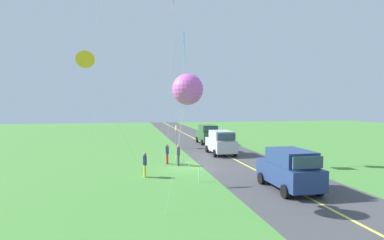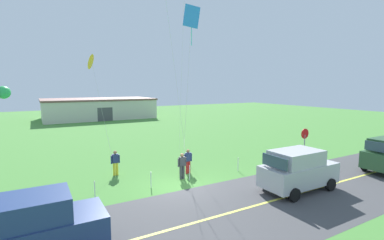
# 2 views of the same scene
# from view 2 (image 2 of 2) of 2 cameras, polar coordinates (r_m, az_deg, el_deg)

# --- Properties ---
(ground_plane) EXTENTS (120.00, 120.00, 0.10)m
(ground_plane) POSITION_cam_2_polar(r_m,az_deg,el_deg) (16.16, -2.21, -13.68)
(ground_plane) COLOR #478438
(asphalt_road) EXTENTS (120.00, 7.00, 0.00)m
(asphalt_road) POSITION_cam_2_polar(r_m,az_deg,el_deg) (13.01, 6.42, -18.80)
(asphalt_road) COLOR #424244
(asphalt_road) RESTS_ON ground
(road_centre_stripe) EXTENTS (120.00, 0.16, 0.00)m
(road_centre_stripe) POSITION_cam_2_polar(r_m,az_deg,el_deg) (13.01, 6.42, -18.78)
(road_centre_stripe) COLOR #E5E04C
(road_centre_stripe) RESTS_ON asphalt_road
(car_suv_foreground) EXTENTS (4.40, 2.12, 2.24)m
(car_suv_foreground) POSITION_cam_2_polar(r_m,az_deg,el_deg) (16.30, 20.95, -9.50)
(car_suv_foreground) COLOR #B7B7BC
(car_suv_foreground) RESTS_ON ground
(car_parked_west_near) EXTENTS (4.40, 2.12, 2.24)m
(car_parked_west_near) POSITION_cam_2_polar(r_m,az_deg,el_deg) (10.67, -30.31, -18.93)
(car_parked_west_near) COLOR navy
(car_parked_west_near) RESTS_ON ground
(stop_sign) EXTENTS (0.76, 0.08, 2.56)m
(stop_sign) POSITION_cam_2_polar(r_m,az_deg,el_deg) (22.08, 22.16, -3.58)
(stop_sign) COLOR gray
(stop_sign) RESTS_ON ground
(person_adult_near) EXTENTS (0.58, 0.22, 1.60)m
(person_adult_near) POSITION_cam_2_polar(r_m,az_deg,el_deg) (18.42, -15.48, -8.34)
(person_adult_near) COLOR yellow
(person_adult_near) RESTS_ON ground
(person_adult_companion) EXTENTS (0.58, 0.22, 1.60)m
(person_adult_companion) POSITION_cam_2_polar(r_m,az_deg,el_deg) (17.13, -2.06, -9.25)
(person_adult_companion) COLOR #3F3F47
(person_adult_companion) RESTS_ON ground
(person_child_watcher) EXTENTS (0.58, 0.22, 1.60)m
(person_child_watcher) POSITION_cam_2_polar(r_m,az_deg,el_deg) (18.15, -0.82, -8.31)
(person_child_watcher) COLOR red
(person_child_watcher) RESTS_ON ground
(kite_red_low) EXTENTS (0.85, 4.08, 7.90)m
(kite_red_low) POSITION_cam_2_polar(r_m,az_deg,el_deg) (21.15, -19.92, 11.10)
(kite_red_low) COLOR silver
(kite_red_low) RESTS_ON ground
(kite_blue_mid) EXTENTS (1.06, 0.62, 10.21)m
(kite_blue_mid) POSITION_cam_2_polar(r_m,az_deg,el_deg) (16.60, -0.12, 19.92)
(kite_blue_mid) COLOR silver
(kite_blue_mid) RESTS_ON ground
(warehouse_distant) EXTENTS (18.36, 10.20, 3.50)m
(warehouse_distant) POSITION_cam_2_polar(r_m,az_deg,el_deg) (51.98, -18.63, 2.31)
(warehouse_distant) COLOR beige
(warehouse_distant) RESTS_ON ground
(fence_post_0) EXTENTS (0.05, 0.05, 0.90)m
(fence_post_0) POSITION_cam_2_polar(r_m,az_deg,el_deg) (15.24, -19.37, -13.38)
(fence_post_0) COLOR silver
(fence_post_0) RESTS_ON ground
(fence_post_1) EXTENTS (0.05, 0.05, 0.90)m
(fence_post_1) POSITION_cam_2_polar(r_m,az_deg,el_deg) (16.00, -8.45, -12.07)
(fence_post_1) COLOR silver
(fence_post_1) RESTS_ON ground
(fence_post_2) EXTENTS (0.05, 0.05, 0.90)m
(fence_post_2) POSITION_cam_2_polar(r_m,az_deg,el_deg) (17.00, -0.50, -10.84)
(fence_post_2) COLOR silver
(fence_post_2) RESTS_ON ground
(fence_post_3) EXTENTS (0.05, 0.05, 0.90)m
(fence_post_3) POSITION_cam_2_polar(r_m,az_deg,el_deg) (19.01, 9.44, -9.00)
(fence_post_3) COLOR silver
(fence_post_3) RESTS_ON ground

